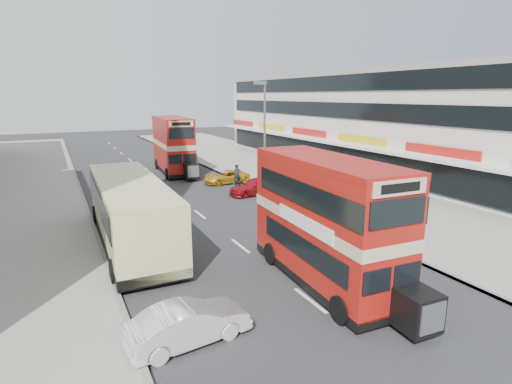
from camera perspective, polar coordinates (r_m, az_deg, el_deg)
ground at (r=13.67m, az=12.60°, el=-18.27°), size 160.00×160.00×0.00m
road_surface at (r=30.67m, az=-11.57°, el=-0.23°), size 12.00×90.00×0.01m
pavement_right at (r=35.59m, az=7.38°, el=1.93°), size 12.00×90.00×0.15m
kerb_left at (r=29.73m, az=-22.97°, el=-1.34°), size 0.20×90.00×0.16m
kerb_right at (r=32.71m, az=-1.23°, el=1.02°), size 0.20×90.00×0.16m
commercial_row at (r=41.44m, az=15.29°, el=9.64°), size 9.90×46.20×9.30m
street_lamp at (r=30.43m, az=1.09°, el=9.06°), size 1.00×0.20×8.12m
bus_main at (r=15.54m, az=9.83°, el=-4.07°), size 2.77×8.70×4.73m
bus_second at (r=38.70m, az=-11.58°, el=6.52°), size 3.06×9.20×4.98m
coach at (r=20.54m, az=-17.26°, el=-2.33°), size 3.12×11.22×2.96m
car_left_front at (r=12.62m, az=-9.49°, el=-17.81°), size 3.81×1.69×1.22m
car_right_a at (r=29.71m, az=0.06°, el=0.78°), size 4.17×1.77×1.20m
car_right_b at (r=33.64m, az=-4.21°, el=2.13°), size 3.91×1.98×1.06m
car_right_c at (r=44.64m, az=-10.79°, el=4.92°), size 4.05×1.90×1.34m
pedestrian_near at (r=29.67m, az=5.34°, el=1.53°), size 0.67×0.48×1.74m
cyclist at (r=31.30m, az=-2.66°, el=1.52°), size 0.81×1.82×1.98m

